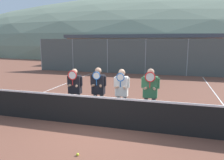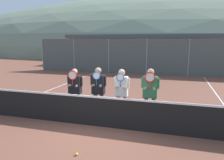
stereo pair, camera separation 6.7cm
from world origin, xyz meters
name	(u,v)px [view 2 (the right image)]	position (x,y,z in m)	size (l,w,h in m)	color
ground_plane	(98,126)	(0.00, 0.00, 0.00)	(120.00, 120.00, 0.00)	brown
hill_distant	(168,50)	(0.00, 57.54, 0.00)	(137.73, 76.52, 26.78)	slate
clubhouse_building	(142,49)	(-1.47, 18.58, 1.67)	(16.24, 5.50, 3.29)	tan
fence_back	(147,57)	(0.00, 11.23, 1.40)	(18.98, 0.06, 2.80)	gray
tennis_net	(98,111)	(0.00, 0.00, 0.50)	(11.53, 0.09, 1.07)	gray
court_line_left_sideline	(38,94)	(-4.29, 3.00, 0.00)	(0.05, 16.00, 0.01)	white
player_leftmost	(75,88)	(-1.13, 0.75, 1.01)	(0.58, 0.34, 1.70)	black
player_center_left	(98,88)	(-0.26, 0.77, 1.05)	(0.57, 0.34, 1.77)	#56565B
player_center_right	(121,90)	(0.56, 0.78, 1.03)	(0.54, 0.34, 1.74)	#56565B
player_rightmost	(150,91)	(1.51, 0.74, 1.08)	(0.58, 0.34, 1.80)	#56565B
car_far_left	(87,59)	(-5.84, 13.04, 0.89)	(4.55, 1.94, 1.74)	slate
car_left_of_center	(140,60)	(-0.81, 13.21, 0.93)	(4.61, 2.06, 1.83)	slate
car_center	(198,61)	(3.99, 13.54, 0.94)	(4.08, 2.03, 1.85)	navy
tennis_ball_on_court	(77,154)	(0.13, -1.82, 0.03)	(0.07, 0.07, 0.07)	#CCDB33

